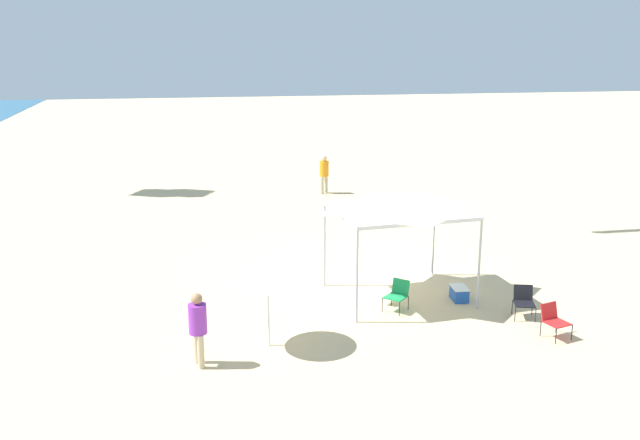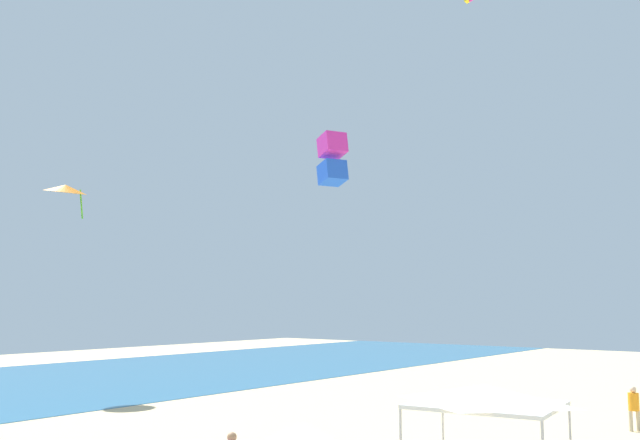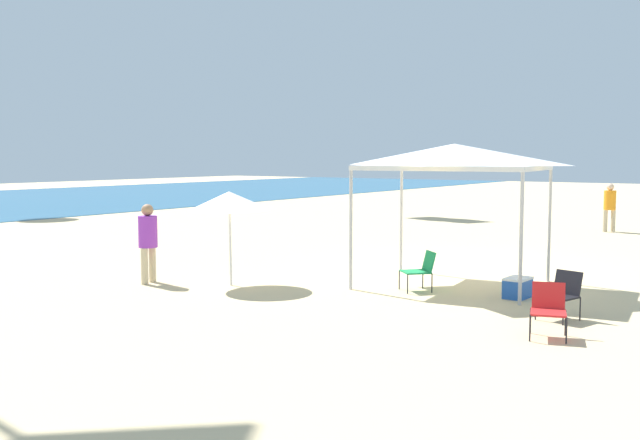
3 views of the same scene
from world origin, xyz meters
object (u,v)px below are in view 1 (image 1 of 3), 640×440
(cooler_box, at_px, (459,293))
(person_far_stroller, at_px, (198,324))
(folding_chair_left_of_tent, at_px, (398,293))
(folding_chair_facing_ocean, at_px, (524,300))
(folding_chair_right_of_tent, at_px, (554,319))
(canopy_tent, at_px, (400,203))
(person_by_tent, at_px, (324,171))
(beach_umbrella, at_px, (268,274))

(cooler_box, height_order, person_far_stroller, person_far_stroller)
(folding_chair_left_of_tent, distance_m, folding_chair_facing_ocean, 3.31)
(cooler_box, bearing_deg, folding_chair_right_of_tent, -152.36)
(canopy_tent, relative_size, cooler_box, 6.09)
(person_far_stroller, bearing_deg, folding_chair_left_of_tent, -79.64)
(canopy_tent, relative_size, folding_chair_right_of_tent, 4.75)
(person_far_stroller, bearing_deg, folding_chair_facing_ocean, -94.93)
(folding_chair_right_of_tent, xyz_separation_m, person_by_tent, (16.78, 2.93, 0.57))
(canopy_tent, bearing_deg, person_by_tent, -0.59)
(folding_chair_left_of_tent, relative_size, cooler_box, 1.28)
(folding_chair_left_of_tent, relative_size, person_far_stroller, 0.47)
(folding_chair_facing_ocean, xyz_separation_m, person_far_stroller, (-1.55, 8.47, 0.54))
(folding_chair_facing_ocean, relative_size, person_far_stroller, 0.47)
(folding_chair_right_of_tent, bearing_deg, canopy_tent, 115.36)
(folding_chair_facing_ocean, xyz_separation_m, person_by_tent, (15.44, 2.75, 0.57))
(canopy_tent, distance_m, folding_chair_left_of_tent, 2.48)
(canopy_tent, bearing_deg, folding_chair_right_of_tent, -137.11)
(beach_umbrella, relative_size, person_far_stroller, 1.17)
(canopy_tent, distance_m, person_far_stroller, 6.82)
(canopy_tent, xyz_separation_m, folding_chair_left_of_tent, (-0.97, 0.27, -2.27))
(beach_umbrella, relative_size, folding_chair_right_of_tent, 2.49)
(canopy_tent, relative_size, folding_chair_left_of_tent, 4.75)
(canopy_tent, distance_m, folding_chair_right_of_tent, 5.04)
(folding_chair_right_of_tent, relative_size, cooler_box, 1.28)
(person_by_tent, bearing_deg, cooler_box, -128.28)
(beach_umbrella, height_order, folding_chair_left_of_tent, beach_umbrella)
(folding_chair_left_of_tent, xyz_separation_m, cooler_box, (0.41, -1.90, -0.27))
(cooler_box, bearing_deg, folding_chair_facing_ocean, -138.20)
(canopy_tent, xyz_separation_m, folding_chair_facing_ocean, (-1.97, -2.89, -2.27))
(person_by_tent, bearing_deg, folding_chair_facing_ocean, -124.24)
(folding_chair_facing_ocean, distance_m, person_by_tent, 15.70)
(folding_chair_left_of_tent, xyz_separation_m, folding_chair_right_of_tent, (-2.33, -3.33, 0.00))
(folding_chair_left_of_tent, bearing_deg, folding_chair_right_of_tent, 7.90)
(person_by_tent, bearing_deg, person_far_stroller, -152.93)
(canopy_tent, xyz_separation_m, person_far_stroller, (-3.52, 5.58, -1.72))
(folding_chair_right_of_tent, xyz_separation_m, folding_chair_facing_ocean, (1.33, 0.17, 0.00))
(folding_chair_facing_ocean, distance_m, cooler_box, 1.91)
(folding_chair_left_of_tent, bearing_deg, person_by_tent, 131.27)
(cooler_box, xyz_separation_m, person_by_tent, (14.03, 1.49, 0.84))
(beach_umbrella, relative_size, person_by_tent, 1.15)
(beach_umbrella, height_order, person_far_stroller, beach_umbrella)
(folding_chair_left_of_tent, relative_size, folding_chair_right_of_tent, 1.00)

